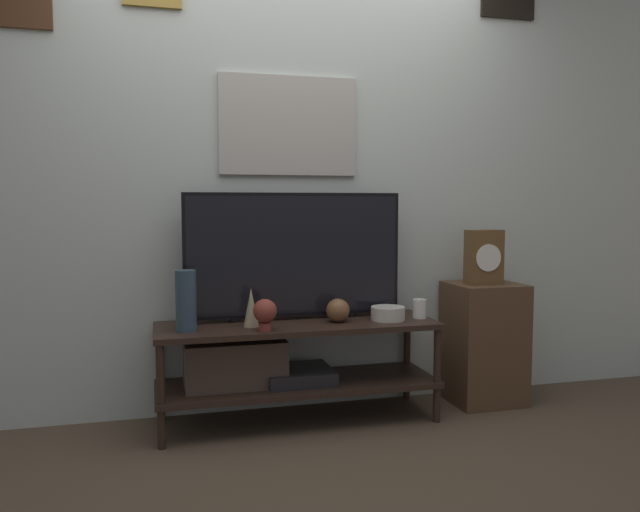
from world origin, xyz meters
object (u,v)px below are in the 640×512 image
object	(u,v)px
television	(294,255)
vase_wide_bowl	(388,313)
mantel_clock	(484,257)
candle_jar	(420,309)
vase_round_glass	(338,310)
vase_slim_bronze	(251,307)
decorative_bust	(265,312)
vase_tall_ceramic	(186,301)

from	to	relation	value
television	vase_wide_bowl	xyz separation A→B (m)	(0.49, -0.15, -0.32)
vase_wide_bowl	mantel_clock	bearing A→B (deg)	5.81
vase_wide_bowl	candle_jar	xyz separation A→B (m)	(0.19, 0.01, 0.02)
vase_round_glass	vase_wide_bowl	bearing A→B (deg)	-2.97
vase_wide_bowl	vase_round_glass	size ratio (longest dim) A/B	1.46
vase_slim_bronze	vase_round_glass	world-z (taller)	vase_slim_bronze
decorative_bust	mantel_clock	size ratio (longest dim) A/B	0.51
candle_jar	decorative_bust	distance (m)	0.90
vase_wide_bowl	decorative_bust	xyz separation A→B (m)	(-0.70, -0.11, 0.06)
television	vase_wide_bowl	distance (m)	0.60
vase_slim_bronze	decorative_bust	size ratio (longest dim) A/B	1.26
television	mantel_clock	distance (m)	1.10
mantel_clock	vase_wide_bowl	bearing A→B (deg)	-174.19
television	vase_tall_ceramic	world-z (taller)	television
television	vase_tall_ceramic	bearing A→B (deg)	-164.05
vase_wide_bowl	vase_tall_ceramic	xyz separation A→B (m)	(-1.08, -0.02, 0.12)
mantel_clock	vase_round_glass	bearing A→B (deg)	-176.94
vase_slim_bronze	vase_tall_ceramic	size ratio (longest dim) A/B	0.66
vase_tall_ceramic	decorative_bust	world-z (taller)	vase_tall_ceramic
vase_tall_ceramic	candle_jar	distance (m)	1.27
candle_jar	vase_round_glass	bearing A→B (deg)	179.31
vase_round_glass	decorative_bust	distance (m)	0.44
vase_round_glass	mantel_clock	distance (m)	0.93
vase_wide_bowl	vase_tall_ceramic	distance (m)	1.08
vase_slim_bronze	mantel_clock	bearing A→B (deg)	2.05
television	vase_round_glass	distance (m)	0.38
vase_slim_bronze	vase_tall_ceramic	world-z (taller)	vase_tall_ceramic
vase_tall_ceramic	vase_round_glass	distance (m)	0.80
candle_jar	vase_tall_ceramic	bearing A→B (deg)	-178.76
vase_wide_bowl	vase_tall_ceramic	bearing A→B (deg)	-179.02
vase_wide_bowl	decorative_bust	distance (m)	0.71
television	vase_round_glass	bearing A→B (deg)	-33.13
vase_slim_bronze	vase_round_glass	xyz separation A→B (m)	(0.47, 0.00, -0.04)
vase_wide_bowl	mantel_clock	size ratio (longest dim) A/B	0.59
television	vase_round_glass	size ratio (longest dim) A/B	9.41
vase_round_glass	candle_jar	xyz separation A→B (m)	(0.47, -0.01, -0.01)
vase_round_glass	decorative_bust	bearing A→B (deg)	-163.23
vase_slim_bronze	candle_jar	bearing A→B (deg)	-0.29
vase_wide_bowl	television	bearing A→B (deg)	162.89
vase_wide_bowl	mantel_clock	world-z (taller)	mantel_clock
vase_wide_bowl	vase_round_glass	world-z (taller)	vase_round_glass
mantel_clock	vase_tall_ceramic	bearing A→B (deg)	-177.26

